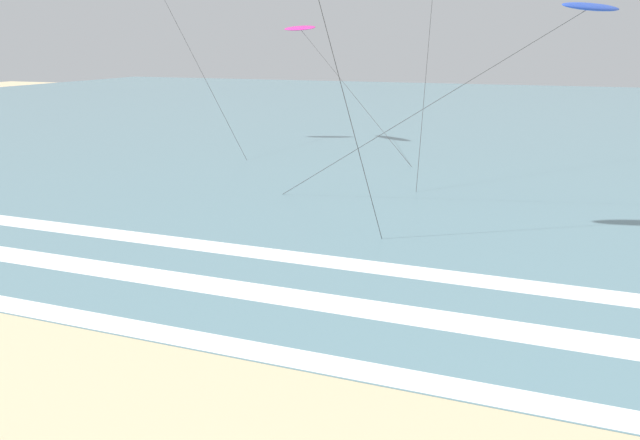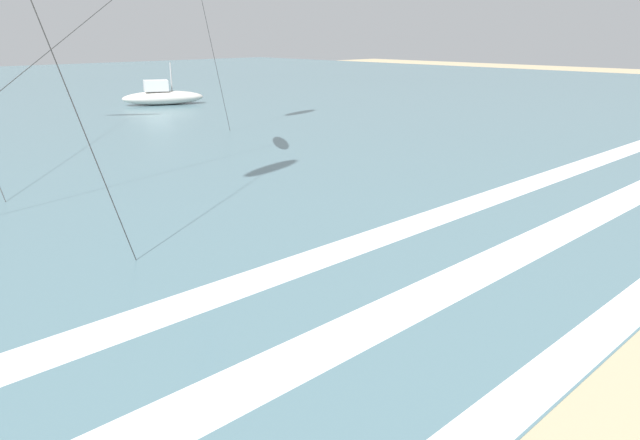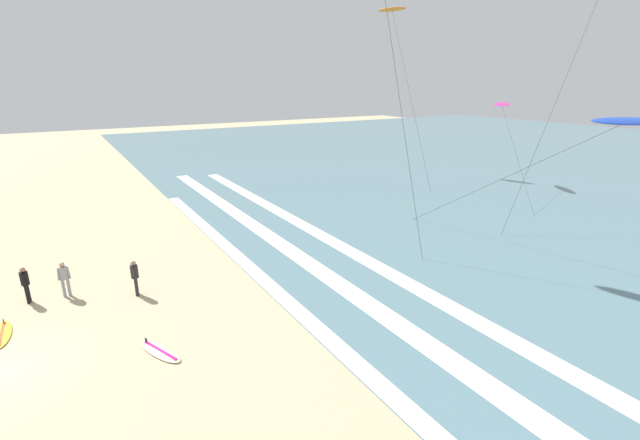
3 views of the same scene
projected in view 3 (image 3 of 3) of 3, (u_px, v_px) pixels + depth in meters
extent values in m
plane|color=tan|center=(2.00, 373.00, 13.96)|extent=(160.00, 160.00, 0.00)
cube|color=white|center=(304.00, 317.00, 17.27)|extent=(42.81, 0.73, 0.01)
cube|color=white|center=(324.00, 274.00, 21.11)|extent=(53.46, 1.04, 0.01)
cube|color=white|center=(384.00, 270.00, 21.50)|extent=(53.85, 0.97, 0.01)
cylinder|color=black|center=(28.00, 292.00, 18.39)|extent=(0.13, 0.13, 0.82)
cylinder|color=black|center=(27.00, 295.00, 18.22)|extent=(0.13, 0.13, 0.82)
cylinder|color=black|center=(24.00, 278.00, 18.09)|extent=(0.32, 0.32, 0.58)
cylinder|color=black|center=(25.00, 277.00, 18.26)|extent=(0.15, 0.11, 0.56)
cylinder|color=black|center=(23.00, 281.00, 17.93)|extent=(0.15, 0.11, 0.56)
sphere|color=#9E7051|center=(22.00, 270.00, 17.97)|extent=(0.21, 0.21, 0.21)
cylinder|color=#232328|center=(137.00, 285.00, 19.05)|extent=(0.13, 0.13, 0.82)
cylinder|color=#232328|center=(136.00, 287.00, 18.87)|extent=(0.13, 0.13, 0.82)
cylinder|color=#232328|center=(134.00, 271.00, 18.74)|extent=(0.32, 0.32, 0.58)
cylinder|color=#232328|center=(135.00, 270.00, 18.92)|extent=(0.15, 0.11, 0.56)
cylinder|color=#232328|center=(134.00, 274.00, 18.58)|extent=(0.15, 0.11, 0.56)
sphere|color=#9E7051|center=(133.00, 263.00, 18.63)|extent=(0.21, 0.21, 0.21)
cylinder|color=gray|center=(64.00, 288.00, 18.78)|extent=(0.13, 0.13, 0.82)
cylinder|color=gray|center=(69.00, 287.00, 18.87)|extent=(0.13, 0.13, 0.82)
cylinder|color=gray|center=(63.00, 273.00, 18.61)|extent=(0.32, 0.32, 0.58)
cylinder|color=gray|center=(58.00, 274.00, 18.54)|extent=(0.10, 0.14, 0.56)
cylinder|color=gray|center=(69.00, 273.00, 18.70)|extent=(0.10, 0.14, 0.56)
sphere|color=tan|center=(62.00, 265.00, 18.49)|extent=(0.21, 0.21, 0.21)
ellipsoid|color=yellow|center=(2.00, 334.00, 16.03)|extent=(2.11, 0.64, 0.09)
cube|color=#D84C19|center=(2.00, 333.00, 16.02)|extent=(1.79, 0.14, 0.01)
cube|color=black|center=(3.00, 321.00, 16.67)|extent=(0.12, 0.02, 0.16)
ellipsoid|color=beige|center=(160.00, 351.00, 15.01)|extent=(2.17, 1.37, 0.09)
cube|color=#BF198C|center=(160.00, 350.00, 15.00)|extent=(1.68, 0.78, 0.01)
cube|color=black|center=(146.00, 340.00, 15.43)|extent=(0.12, 0.06, 0.16)
ellipsoid|color=orange|center=(392.00, 9.00, 43.37)|extent=(3.28, 1.79, 0.43)
cylinder|color=#333333|center=(410.00, 93.00, 40.05)|extent=(11.42, 4.38, 15.73)
cylinder|color=#333333|center=(401.00, 106.00, 22.30)|extent=(4.50, 0.25, 15.38)
cylinder|color=#333333|center=(559.00, 94.00, 26.79)|extent=(1.20, 9.38, 16.28)
ellipsoid|color=blue|center=(629.00, 121.00, 19.08)|extent=(2.49, 3.05, 0.43)
cylinder|color=#333333|center=(498.00, 181.00, 24.28)|extent=(11.10, 1.71, 7.26)
ellipsoid|color=#CC2384|center=(501.00, 104.00, 38.80)|extent=(3.13, 2.35, 0.43)
cylinder|color=#333333|center=(516.00, 153.00, 34.50)|extent=(8.96, 6.96, 6.97)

